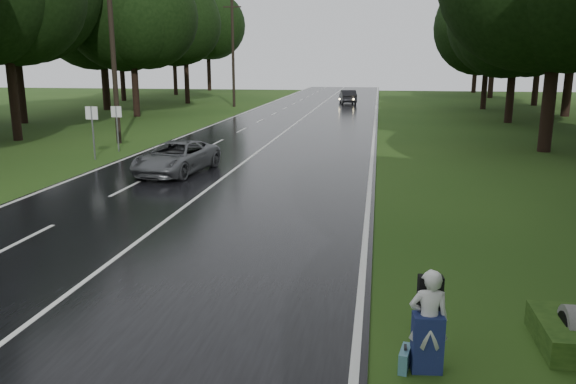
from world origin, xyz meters
The scene contains 17 objects.
ground centered at (0.00, 0.00, 0.00)m, with size 160.00×160.00×0.00m, color #294815.
road centered at (0.00, 20.00, 0.02)m, with size 12.00×140.00×0.04m, color black.
lane_center centered at (0.00, 20.00, 0.04)m, with size 0.12×140.00×0.01m, color silver.
grey_car centered at (-2.16, 11.14, 0.69)m, with size 2.16×4.69×1.30m, color #4F5154.
far_car centered at (2.70, 51.23, 0.77)m, with size 1.54×4.41×1.45m, color black.
hitchhiker centered at (6.87, -2.91, 0.76)m, with size 0.63×0.58×1.63m.
suitcase centered at (6.55, -2.94, 0.16)m, with size 0.13×0.46×0.33m, color teal.
utility_pole_mid centered at (-8.50, 19.15, 0.00)m, with size 1.80×0.28×9.25m, color black, non-canonical shape.
utility_pole_far centered at (-8.50, 45.52, 0.00)m, with size 1.80×0.28×10.78m, color black, non-canonical shape.
road_sign_a centered at (-7.20, 13.82, 0.00)m, with size 0.60×0.10×2.51m, color white, non-canonical shape.
road_sign_b centered at (-7.20, 16.36, 0.00)m, with size 0.56×0.10×2.32m, color white, non-canonical shape.
tree_left_d centered at (-14.93, 19.36, 0.00)m, with size 10.03×10.03×15.67m, color black, non-canonical shape.
tree_left_e centered at (-14.05, 34.32, 0.00)m, with size 9.37×9.37×14.64m, color black, non-canonical shape.
tree_left_f centered at (-14.67, 49.16, 0.00)m, with size 9.83×9.83×15.36m, color black, non-canonical shape.
tree_right_d centered at (14.55, 19.77, 0.00)m, with size 9.98×9.98×15.59m, color black, non-canonical shape.
tree_right_e centered at (15.74, 34.03, 0.00)m, with size 8.32×8.32×13.01m, color black, non-canonical shape.
tree_right_f centered at (16.00, 46.46, 0.00)m, with size 8.24×8.24×12.88m, color black, non-canonical shape.
Camera 1 is at (6.02, -10.94, 4.60)m, focal length 35.31 mm.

